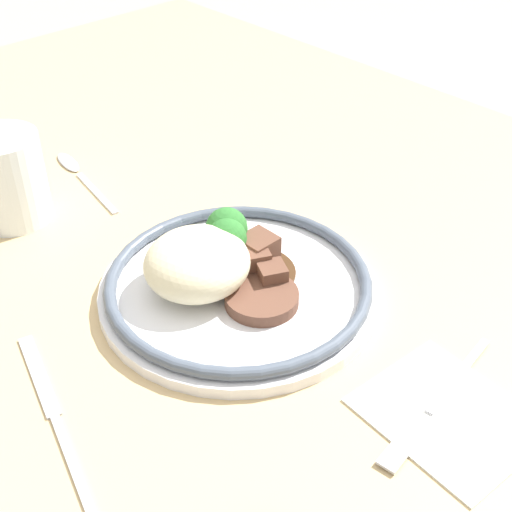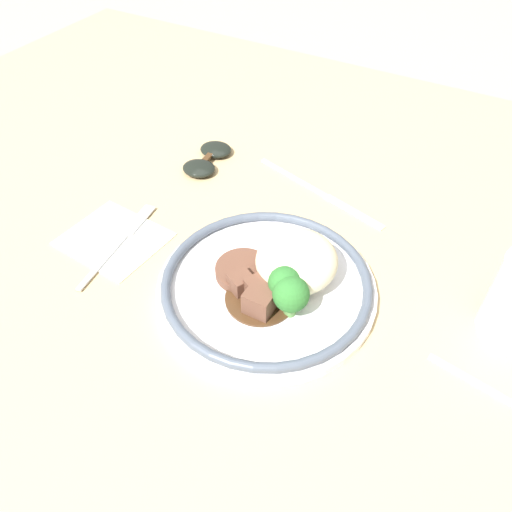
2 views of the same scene
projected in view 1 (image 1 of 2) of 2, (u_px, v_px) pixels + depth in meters
The scene contains 8 objects.
ground_plane at pixel (218, 366), 0.65m from camera, with size 8.00×8.00×0.00m, color tan.
dining_table at pixel (217, 354), 0.64m from camera, with size 1.60×1.19×0.03m.
napkin at pixel (448, 415), 0.56m from camera, with size 0.14×0.12×0.00m.
plate at pixel (230, 277), 0.67m from camera, with size 0.26×0.26×0.07m.
juice_glass at pixel (7, 182), 0.76m from camera, with size 0.08×0.08×0.10m.
fork at pixel (430, 412), 0.56m from camera, with size 0.03×0.17×0.00m.
knife at pixel (57, 423), 0.55m from camera, with size 0.23×0.07×0.00m.
spoon at pixel (75, 170), 0.87m from camera, with size 0.17×0.04×0.01m.
Camera 1 is at (-0.36, 0.29, 0.47)m, focal length 50.00 mm.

